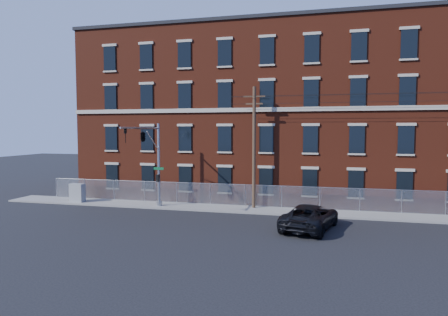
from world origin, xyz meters
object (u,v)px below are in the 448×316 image
traffic_signal_mast (147,145)px  utility_pole_near (254,145)px  pickup_truck (310,217)px  utility_cabinet (77,193)px

traffic_signal_mast → utility_pole_near: (8.00, 3.42, -0.05)m
utility_pole_near → pickup_truck: size_ratio=1.67×
utility_pole_near → traffic_signal_mast: bearing=-156.9°
traffic_signal_mast → pickup_truck: (12.76, -2.32, -4.56)m
utility_pole_near → utility_cabinet: bearing=-175.7°
utility_cabinet → utility_pole_near: bearing=8.9°
utility_pole_near → utility_cabinet: (-15.88, -1.19, -4.40)m
traffic_signal_mast → utility_pole_near: bearing=23.1°
traffic_signal_mast → pickup_truck: bearing=-10.3°
utility_cabinet → pickup_truck: bearing=-7.8°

